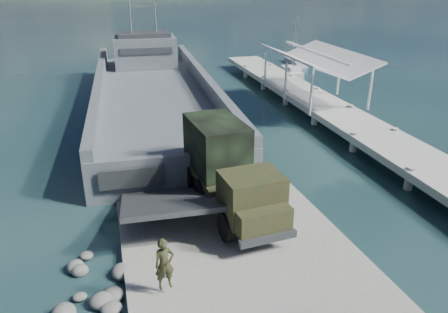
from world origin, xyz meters
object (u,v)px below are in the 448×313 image
(military_truck, at_px, (227,168))
(sailboat_far, at_px, (296,62))
(soldier, at_px, (165,273))
(pier, at_px, (318,96))
(landing_craft, at_px, (155,102))
(sailboat_near, at_px, (292,72))

(military_truck, distance_m, sailboat_far, 39.95)
(soldier, bearing_deg, pier, 42.21)
(pier, distance_m, military_truck, 19.02)
(military_truck, bearing_deg, sailboat_far, 55.27)
(pier, xyz_separation_m, military_truck, (-12.42, -14.37, 0.91))
(pier, height_order, landing_craft, landing_craft)
(soldier, bearing_deg, landing_craft, 74.75)
(pier, height_order, military_truck, pier)
(landing_craft, height_order, military_truck, landing_craft)
(military_truck, bearing_deg, landing_craft, 88.99)
(landing_craft, xyz_separation_m, sailboat_near, (18.02, 10.74, -0.60))
(military_truck, bearing_deg, sailboat_near, 54.99)
(soldier, distance_m, sailboat_far, 47.26)
(landing_craft, bearing_deg, sailboat_far, 40.89)
(landing_craft, bearing_deg, soldier, -93.39)
(soldier, bearing_deg, military_truck, 47.12)
(pier, distance_m, sailboat_near, 15.43)
(sailboat_far, bearing_deg, soldier, -115.11)
(military_truck, bearing_deg, pier, 43.86)
(landing_craft, xyz_separation_m, soldier, (-2.75, -24.53, 0.58))
(sailboat_near, height_order, sailboat_far, sailboat_far)
(pier, bearing_deg, sailboat_near, 74.08)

